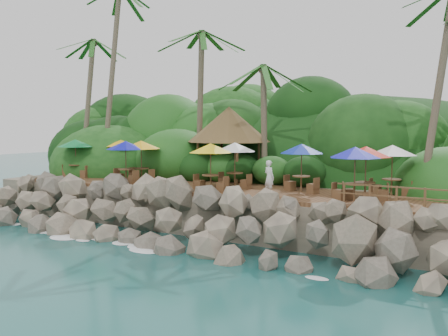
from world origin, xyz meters
The scene contains 12 objects.
ground centered at (0.00, 0.00, 0.00)m, with size 140.00×140.00×0.00m, color #19514F.
land_base centered at (0.00, 16.00, 1.05)m, with size 32.00×25.20×2.10m, color gray.
jungle_hill centered at (0.00, 23.50, 0.00)m, with size 44.80×28.00×15.40m, color #143811.
seawall centered at (0.00, 2.00, 1.15)m, with size 29.00×4.00×2.30m, color gray, non-canonical shape.
terrace centered at (0.00, 6.00, 2.20)m, with size 26.00×5.00×0.20m, color brown.
jungle_foliage centered at (0.00, 15.00, 0.00)m, with size 44.00×16.00×12.00m, color #143811, non-canonical shape.
foam_line centered at (0.00, 0.30, 0.03)m, with size 25.20×0.80×0.06m.
palms centered at (-0.60, 8.91, 12.07)m, with size 32.60×6.96×14.47m.
palapa centered at (-1.72, 9.40, 5.79)m, with size 5.16×5.16×4.60m.
dining_clusters centered at (-0.31, 5.92, 4.39)m, with size 22.12×5.31×2.51m.
railing centered at (10.86, 3.65, 2.91)m, with size 7.20×0.10×1.00m.
waiter centered at (3.29, 4.95, 3.16)m, with size 0.63×0.41×1.73m, color white.
Camera 1 is at (14.26, -17.33, 5.87)m, focal length 39.89 mm.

